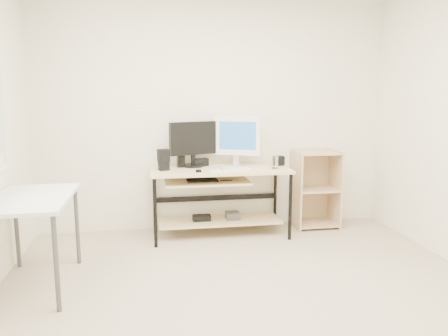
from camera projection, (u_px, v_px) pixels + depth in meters
room at (237, 128)px, 3.04m from camera, size 4.01×4.01×2.62m
desk at (218, 187)px, 4.77m from camera, size 1.50×0.65×0.75m
side_table at (31, 207)px, 3.44m from camera, size 0.60×1.00×0.75m
shelf_unit at (314, 188)px, 5.13m from camera, size 0.50×0.40×0.90m
black_monitor at (193, 141)px, 4.79m from camera, size 0.53×0.24×0.50m
white_imac at (237, 137)px, 4.87m from camera, size 0.50×0.24×0.56m
keyboard at (229, 170)px, 4.61m from camera, size 0.47×0.22×0.02m
mouse at (224, 169)px, 4.59m from camera, size 0.12×0.15×0.04m
center_speaker at (200, 162)px, 4.86m from camera, size 0.19×0.14×0.09m
speaker_left at (164, 159)px, 4.60m from camera, size 0.14×0.14×0.22m
speaker_right at (279, 161)px, 4.93m from camera, size 0.11×0.11×0.11m
audio_controller at (181, 160)px, 4.78m from camera, size 0.09×0.07×0.17m
volume_puck at (199, 171)px, 4.50m from camera, size 0.06×0.06×0.03m
smartphone at (275, 168)px, 4.73m from camera, size 0.08×0.11×0.01m
coaster at (275, 168)px, 4.71m from camera, size 0.10×0.10×0.01m
drinking_glass at (275, 162)px, 4.70m from camera, size 0.08×0.08×0.13m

